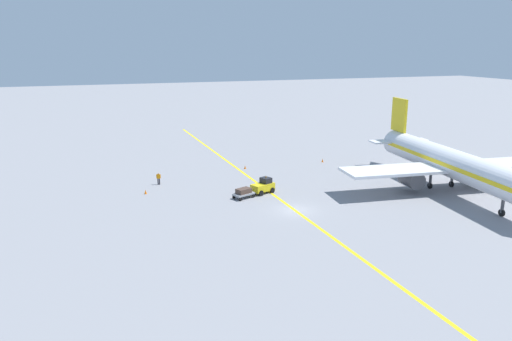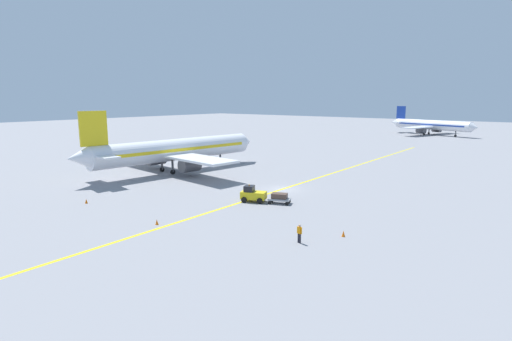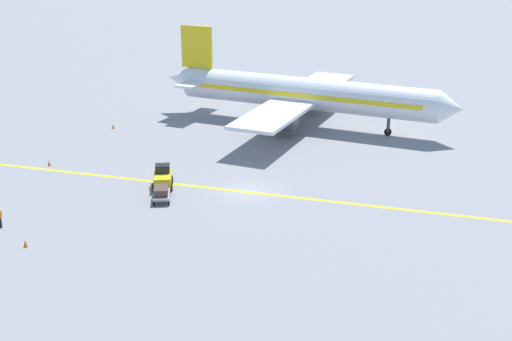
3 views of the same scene
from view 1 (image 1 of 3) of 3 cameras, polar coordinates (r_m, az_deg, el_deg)
The scene contains 9 objects.
ground_plane at distance 57.44m, azimuth 4.47°, elevation -4.56°, with size 400.00×400.00×0.00m, color gray.
apron_yellow_centreline at distance 57.44m, azimuth 4.47°, elevation -4.56°, with size 0.40×120.00×0.01m, color yellow.
airplane_at_gate at distance 68.37m, azimuth 21.30°, elevation 0.78°, with size 28.40×35.54×10.60m.
baggage_tug_white at distance 63.61m, azimuth 0.84°, elevation -1.80°, with size 3.34×2.63×2.11m.
baggage_cart_trailing at distance 61.54m, azimuth -1.42°, elevation -2.49°, with size 2.94×2.28×1.24m.
ground_crew_worker at distance 68.67m, azimuth -11.07°, elevation -0.86°, with size 0.57×0.30×1.68m.
traffic_cone_near_nose at distance 64.88m, azimuth -12.51°, elevation -2.40°, with size 0.32×0.32×0.55m, color orange.
traffic_cone_mid_apron at distance 81.24m, azimuth 7.61°, elevation 1.16°, with size 0.32×0.32×0.55m, color orange.
traffic_cone_by_wingtip at distance 76.14m, azimuth -1.25°, elevation 0.40°, with size 0.32×0.32×0.55m, color orange.
Camera 1 is at (22.49, 49.54, 18.43)m, focal length 35.00 mm.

